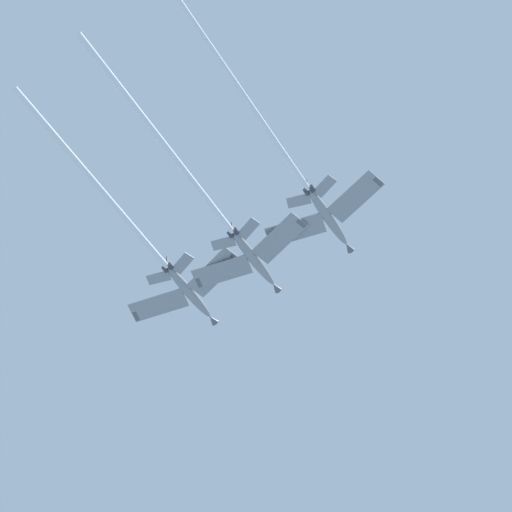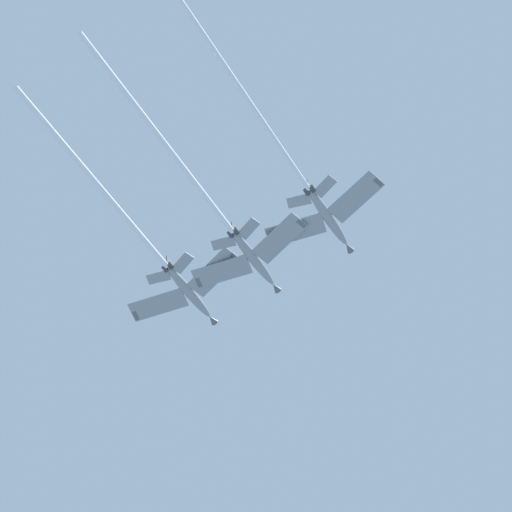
# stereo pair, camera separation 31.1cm
# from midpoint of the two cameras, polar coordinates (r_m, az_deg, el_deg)

# --- Properties ---
(jet_inner_left) EXTENTS (25.01, 46.99, 10.10)m
(jet_inner_left) POSITION_cam_midpoint_polar(r_m,az_deg,el_deg) (185.95, -4.79, 0.14)
(jet_inner_left) COLOR gray
(jet_centre) EXTENTS (26.10, 48.68, 10.32)m
(jet_centre) POSITION_cam_midpoint_polar(r_m,az_deg,el_deg) (182.15, -1.88, 2.09)
(jet_centre) COLOR gray
(jet_inner_right) EXTENTS (26.15, 47.13, 10.10)m
(jet_inner_right) POSITION_cam_midpoint_polar(r_m,az_deg,el_deg) (181.53, 2.18, 3.59)
(jet_inner_right) COLOR gray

